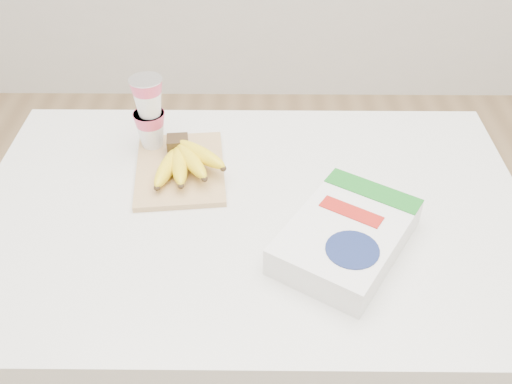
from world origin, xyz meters
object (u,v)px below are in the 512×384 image
(cereal_box, at_px, (346,236))
(bananas, at_px, (184,160))
(table, at_px, (252,335))
(yogurt_stack, at_px, (149,111))
(cutting_board, at_px, (180,169))

(cereal_box, bearing_deg, bananas, 177.55)
(table, distance_m, yogurt_stack, 0.63)
(cutting_board, bearing_deg, table, -43.45)
(yogurt_stack, bearing_deg, table, -41.84)
(cutting_board, distance_m, bananas, 0.04)
(bananas, height_order, cereal_box, bananas)
(table, height_order, cutting_board, cutting_board)
(yogurt_stack, distance_m, cereal_box, 0.54)
(bananas, distance_m, cereal_box, 0.41)
(table, relative_size, bananas, 6.29)
(yogurt_stack, xyz_separation_m, cereal_box, (0.42, -0.33, -0.08))
(table, height_order, cereal_box, cereal_box)
(table, relative_size, yogurt_stack, 6.69)
(cutting_board, xyz_separation_m, bananas, (0.01, -0.01, 0.03))
(yogurt_stack, bearing_deg, cutting_board, -50.00)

